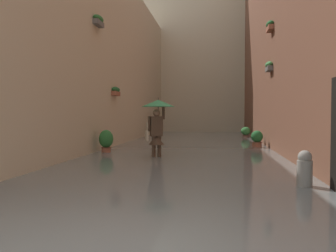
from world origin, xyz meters
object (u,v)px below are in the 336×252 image
Objects in this scene: person_wading at (157,116)px; potted_plant_far_left at (257,140)px; potted_plant_mid_right at (106,141)px; mooring_bollard at (305,173)px; potted_plant_near_left at (257,140)px; potted_plant_mid_left at (246,132)px.

potted_plant_far_left is (-3.64, -4.87, -1.06)m from person_wading.
mooring_bollard is (-5.54, 5.12, -0.14)m from potted_plant_mid_right.
potted_plant_near_left is (-3.52, -3.77, -1.00)m from person_wading.
person_wading is at bearing -49.09° from mooring_bollard.
potted_plant_mid_right is at bearing 57.69° from potted_plant_mid_left.
potted_plant_far_left is at bearing 90.71° from potted_plant_mid_left.
person_wading is at bearing 70.23° from potted_plant_mid_left.
potted_plant_mid_right is (5.62, 8.89, 0.10)m from potted_plant_mid_left.
potted_plant_near_left is (0.06, 6.20, 0.01)m from potted_plant_mid_left.
potted_plant_mid_left is at bearing -90.32° from mooring_bollard.
person_wading is 6.18m from potted_plant_far_left.
potted_plant_mid_right is (2.04, -1.08, -0.91)m from person_wading.
potted_plant_far_left is 0.75× the size of potted_plant_mid_right.
potted_plant_mid_right is (5.68, 3.80, 0.15)m from potted_plant_far_left.
potted_plant_far_left is 0.93× the size of potted_plant_mid_left.
person_wading reaches higher than potted_plant_far_left.
potted_plant_far_left is at bearing -90.91° from mooring_bollard.
person_wading reaches higher than potted_plant_mid_right.
potted_plant_far_left is 0.85× the size of potted_plant_near_left.
person_wading is 2.78× the size of potted_plant_far_left.
potted_plant_near_left is 1.01× the size of mooring_bollard.
person_wading is 10.63m from potted_plant_mid_left.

